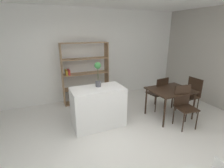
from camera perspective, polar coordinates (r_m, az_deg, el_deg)
ground_plane at (r=3.53m, az=2.45°, el=-20.27°), size 9.52×9.52×0.00m
back_partition at (r=5.41m, az=-10.24°, el=9.33°), size 6.92×0.06×2.81m
kitchen_island at (r=3.97m, az=-4.74°, el=-7.74°), size 1.18×0.66×0.93m
potted_plant_on_island at (r=3.81m, az=-4.80°, el=3.93°), size 0.15×0.15×0.57m
open_bookshelf at (r=5.21m, az=-9.20°, el=3.63°), size 1.40×0.33×1.84m
dining_table at (r=4.50m, az=19.13°, el=-2.69°), size 1.04×0.85×0.76m
dining_chair_near at (r=4.26m, az=23.16°, el=-5.81°), size 0.47×0.46×0.97m
dining_chair_far at (r=4.86m, az=15.62°, el=-2.30°), size 0.48×0.49×0.95m
dining_chair_window_side at (r=5.06m, az=25.23°, el=-2.58°), size 0.46×0.45×0.95m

